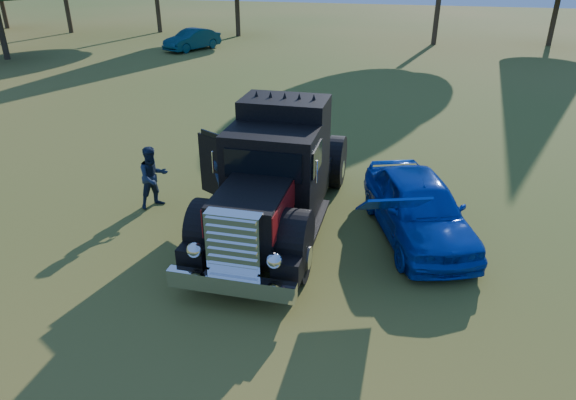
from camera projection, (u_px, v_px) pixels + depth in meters
The scene contains 6 objects.
ground at pixel (270, 249), 11.73m from camera, with size 120.00×120.00×0.00m, color #305719.
diamond_t_truck at pixel (276, 179), 12.14m from camera, with size 3.25×7.16×3.00m.
hotrod_coupe at pixel (418, 207), 11.97m from camera, with size 3.17×4.80×1.89m.
spectator_near at pixel (222, 190), 12.64m from camera, with size 0.60×0.40×1.66m, color #1B1E40.
spectator_far at pixel (153, 177), 13.36m from camera, with size 0.81×0.63×1.66m, color #1B1C3F.
distant_teal_car at pixel (192, 40), 34.76m from camera, with size 1.44×4.13×1.36m, color #093836.
Camera 1 is at (2.76, -9.67, 6.16)m, focal length 32.00 mm.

